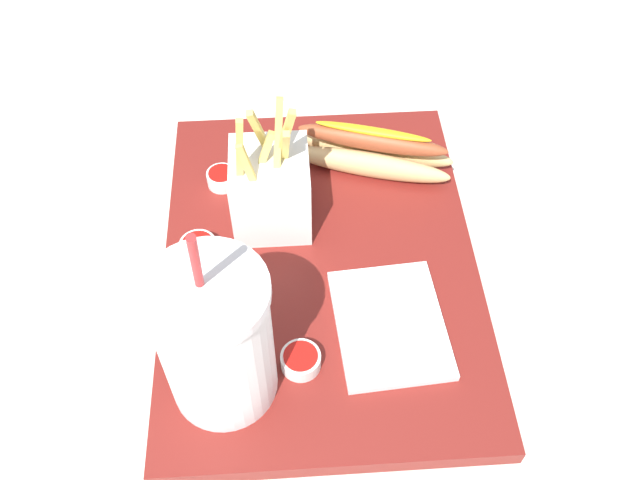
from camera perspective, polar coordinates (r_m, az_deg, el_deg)
ground_plane at (r=0.74m, az=0.00°, el=-2.88°), size 2.40×2.40×0.02m
food_tray at (r=0.73m, az=0.00°, el=-1.96°), size 0.44×0.33×0.02m
soda_cup at (r=0.58m, az=-8.67°, el=-8.27°), size 0.10×0.10×0.24m
fries_basket at (r=0.72m, az=-4.14°, el=4.33°), size 0.08×0.08×0.16m
hot_dog_1 at (r=0.79m, az=4.30°, el=7.33°), size 0.10×0.19×0.06m
ketchup_cup_1 at (r=0.79m, az=-8.20°, el=5.17°), size 0.03×0.03×0.02m
ketchup_cup_2 at (r=0.64m, az=-1.62°, el=-9.95°), size 0.04×0.04×0.02m
ketchup_cup_3 at (r=0.72m, az=-10.11°, el=-0.61°), size 0.04×0.04×0.02m
napkin_stack at (r=0.67m, az=5.84°, el=-6.98°), size 0.14×0.11×0.01m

